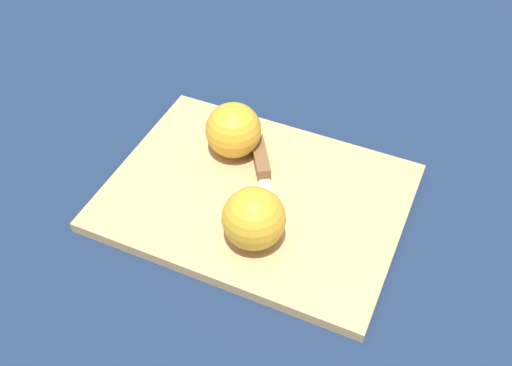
{
  "coord_description": "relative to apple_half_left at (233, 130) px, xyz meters",
  "views": [
    {
      "loc": [
        0.21,
        -0.51,
        0.61
      ],
      "look_at": [
        0.0,
        0.0,
        0.04
      ],
      "focal_mm": 42.0,
      "sensor_mm": 36.0,
      "label": 1
    }
  ],
  "objects": [
    {
      "name": "ground_plane",
      "position": [
        0.06,
        -0.07,
        -0.06
      ],
      "size": [
        4.0,
        4.0,
        0.0
      ],
      "primitive_type": "plane",
      "color": "#14233D"
    },
    {
      "name": "apple_half_left",
      "position": [
        0.0,
        0.0,
        0.0
      ],
      "size": [
        0.08,
        0.08,
        0.08
      ],
      "rotation": [
        0.0,
        0.0,
        5.4
      ],
      "color": "gold",
      "rests_on": "cutting_board"
    },
    {
      "name": "cutting_board",
      "position": [
        0.06,
        -0.07,
        -0.05
      ],
      "size": [
        0.41,
        0.31,
        0.02
      ],
      "color": "tan",
      "rests_on": "ground_plane"
    },
    {
      "name": "knife",
      "position": [
        0.05,
        -0.02,
        -0.03
      ],
      "size": [
        0.1,
        0.15,
        0.02
      ],
      "rotation": [
        0.0,
        0.0,
        -1.04
      ],
      "color": "silver",
      "rests_on": "cutting_board"
    },
    {
      "name": "apple_half_right",
      "position": [
        0.09,
        -0.14,
        0.0
      ],
      "size": [
        0.08,
        0.08,
        0.08
      ],
      "rotation": [
        0.0,
        0.0,
        2.08
      ],
      "color": "gold",
      "rests_on": "cutting_board"
    }
  ]
}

